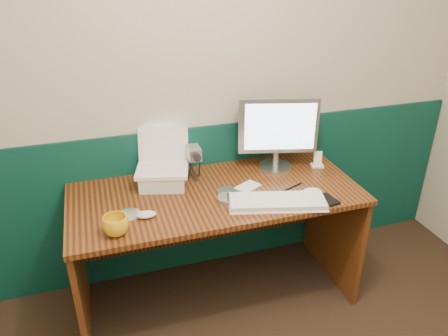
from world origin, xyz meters
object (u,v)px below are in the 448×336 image
object	(u,v)px
mug	(116,225)
camcorder	(194,163)
keyboard	(277,202)
laptop	(161,152)
desk	(216,247)
monitor	(277,133)

from	to	relation	value
mug	camcorder	distance (m)	0.65
keyboard	mug	xyz separation A→B (m)	(-0.83, -0.02, 0.03)
laptop	camcorder	distance (m)	0.22
desk	mug	xyz separation A→B (m)	(-0.56, -0.24, 0.42)
laptop	desk	bearing A→B (deg)	-16.97
desk	monitor	distance (m)	0.76
laptop	mug	xyz separation A→B (m)	(-0.30, -0.41, -0.16)
mug	monitor	bearing A→B (deg)	22.90
laptop	monitor	distance (m)	0.69
monitor	laptop	bearing A→B (deg)	-164.49
desk	monitor	world-z (taller)	monitor
laptop	camcorder	bearing A→B (deg)	21.48
monitor	keyboard	xyz separation A→B (m)	(-0.16, -0.40, -0.22)
desk	laptop	xyz separation A→B (m)	(-0.26, 0.16, 0.58)
desk	keyboard	world-z (taller)	keyboard
monitor	keyboard	bearing A→B (deg)	-97.08
keyboard	camcorder	world-z (taller)	camcorder
laptop	keyboard	distance (m)	0.69
desk	camcorder	xyz separation A→B (m)	(-0.07, 0.19, 0.48)
keyboard	mug	world-z (taller)	mug
monitor	mug	distance (m)	1.09
monitor	camcorder	distance (m)	0.52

